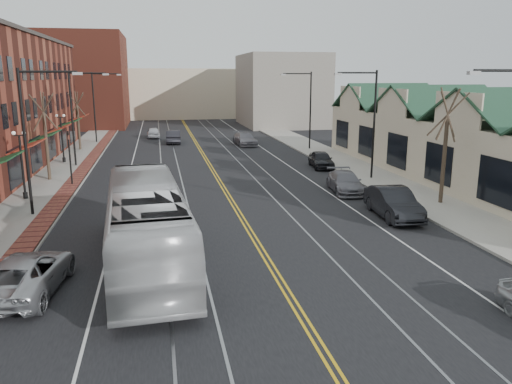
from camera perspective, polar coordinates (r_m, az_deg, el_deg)
name	(u,v)px	position (r m, az deg, el deg)	size (l,w,h in m)	color
ground	(316,340)	(15.72, 6.83, -16.43)	(160.00, 160.00, 0.00)	black
sidewalk_left	(39,199)	(34.69, -23.53, -0.73)	(4.00, 120.00, 0.15)	gray
sidewalk_right	(389,184)	(37.60, 14.95, 0.94)	(4.00, 120.00, 0.15)	gray
building_right	(466,151)	(40.21, 22.88, 4.34)	(8.00, 36.00, 4.60)	beige
backdrop_left	(79,81)	(83.78, -19.55, 11.91)	(14.00, 18.00, 14.00)	maroon
backdrop_mid	(179,93)	(98.12, -8.74, 11.11)	(22.00, 14.00, 9.00)	beige
backdrop_right	(281,90)	(80.37, 2.87, 11.54)	(12.00, 16.00, 11.00)	slate
streetlight_l_1	(33,127)	(29.85, -24.18, 6.79)	(3.33, 0.25, 8.00)	black
streetlight_l_2	(77,108)	(45.54, -19.79, 8.97)	(3.33, 0.25, 8.00)	black
streetlight_l_3	(98,100)	(61.39, -17.64, 10.01)	(3.33, 0.25, 8.00)	black
streetlight_r_1	(369,113)	(38.31, 12.78, 8.77)	(3.33, 0.25, 8.00)	black
streetlight_r_2	(306,102)	(53.32, 5.78, 10.17)	(3.33, 0.25, 8.00)	black
lamppost_l_2	(22,166)	(34.47, -25.15, 2.66)	(0.84, 0.28, 4.27)	black
lamppost_l_3	(62,139)	(48.03, -21.27, 5.64)	(0.84, 0.28, 4.27)	black
tree_left_near	(46,135)	(40.03, -22.91, 6.06)	(1.78, 1.37, 6.48)	#382B21
tree_left_far	(78,120)	(55.74, -19.67, 7.80)	(1.66, 1.28, 6.02)	#382B21
tree_right_mid	(445,144)	(32.06, 20.82, 5.15)	(1.90, 1.46, 6.93)	#382B21
traffic_signal	(70,154)	(37.87, -20.53, 4.13)	(0.18, 0.15, 3.80)	black
transit_bus	(147,224)	(21.14, -12.38, -3.61)	(2.94, 12.58, 3.50)	silver
parked_suv	(26,274)	(20.13, -24.78, -8.49)	(2.42, 5.24, 1.46)	#A1A3A8
parked_car_b	(393,203)	(28.81, 15.42, -1.20)	(1.77, 5.07, 1.67)	black
parked_car_c	(345,182)	(34.39, 10.17, 1.12)	(1.94, 4.77, 1.38)	slate
parked_car_d	(321,160)	(43.27, 7.46, 3.70)	(1.69, 4.20, 1.43)	black
distant_car_left	(174,137)	(59.58, -9.39, 6.26)	(1.63, 4.68, 1.54)	#232328
distant_car_right	(245,139)	(57.09, -1.28, 6.09)	(2.04, 5.01, 1.45)	slate
distant_car_far	(153,133)	(65.26, -11.64, 6.68)	(1.62, 4.03, 1.37)	silver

